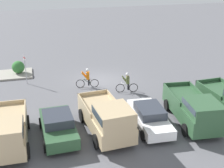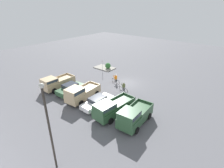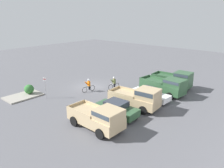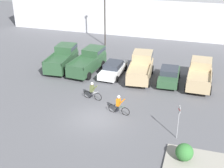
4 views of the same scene
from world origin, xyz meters
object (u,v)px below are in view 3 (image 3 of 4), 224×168
(cyclist_1, at_px, (114,83))
(shrub, at_px, (29,89))
(pickup_truck_0, at_px, (175,79))
(cyclist_0, at_px, (89,85))
(pickup_truck_3, at_px, (99,117))
(sedan_1, at_px, (116,109))
(sedan_0, at_px, (150,94))
(pickup_truck_1, at_px, (165,85))
(fire_lane_sign, at_px, (45,85))
(pickup_truck_2, at_px, (138,97))

(cyclist_1, bearing_deg, shrub, -36.57)
(pickup_truck_0, xyz_separation_m, cyclist_0, (8.21, -7.38, -0.34))
(pickup_truck_0, bearing_deg, cyclist_1, -46.57)
(cyclist_1, bearing_deg, pickup_truck_3, 33.83)
(sedan_1, distance_m, pickup_truck_3, 2.87)
(sedan_0, xyz_separation_m, cyclist_0, (2.59, -7.15, 0.13))
(pickup_truck_1, bearing_deg, cyclist_0, -54.78)
(cyclist_0, distance_m, shrub, 7.04)
(pickup_truck_1, bearing_deg, cyclist_1, -66.77)
(cyclist_1, bearing_deg, pickup_truck_1, 113.23)
(shrub, bearing_deg, sedan_0, 124.73)
(pickup_truck_0, xyz_separation_m, shrub, (13.67, -11.83, -0.45))
(cyclist_0, bearing_deg, sedan_0, 109.88)
(pickup_truck_3, xyz_separation_m, fire_lane_sign, (-1.05, -9.50, 0.45))
(cyclist_0, height_order, shrub, cyclist_0)
(sedan_0, bearing_deg, sedan_1, -1.58)
(cyclist_1, bearing_deg, sedan_0, 87.54)
(pickup_truck_0, height_order, sedan_1, pickup_truck_0)
(shrub, bearing_deg, fire_lane_sign, 105.92)
(fire_lane_sign, bearing_deg, sedan_1, 101.00)
(pickup_truck_2, height_order, shrub, pickup_truck_2)
(sedan_0, bearing_deg, shrub, -55.27)
(sedan_1, bearing_deg, sedan_0, 178.42)
(pickup_truck_3, bearing_deg, shrub, -91.72)
(pickup_truck_0, height_order, sedan_0, pickup_truck_0)
(shrub, bearing_deg, cyclist_1, 143.43)
(sedan_0, xyz_separation_m, pickup_truck_3, (8.40, 0.33, 0.42))
(pickup_truck_2, bearing_deg, fire_lane_sign, -64.24)
(sedan_1, bearing_deg, fire_lane_sign, -79.00)
(pickup_truck_3, xyz_separation_m, cyclist_0, (-5.82, -7.48, -0.29))
(pickup_truck_2, xyz_separation_m, sedan_1, (2.84, -0.50, -0.41))
(fire_lane_sign, bearing_deg, sedan_0, 128.70)
(cyclist_0, bearing_deg, pickup_truck_0, 138.04)
(pickup_truck_1, xyz_separation_m, cyclist_0, (5.35, -7.58, -0.28))
(shrub, bearing_deg, cyclist_0, 140.80)
(sedan_1, distance_m, fire_lane_sign, 9.23)
(pickup_truck_0, distance_m, pickup_truck_2, 8.38)
(pickup_truck_0, height_order, cyclist_0, pickup_truck_0)
(pickup_truck_3, bearing_deg, fire_lane_sign, -96.30)
(pickup_truck_2, xyz_separation_m, cyclist_0, (-0.17, -7.50, -0.36))
(pickup_truck_2, height_order, pickup_truck_3, pickup_truck_2)
(cyclist_0, bearing_deg, fire_lane_sign, -23.01)
(pickup_truck_0, bearing_deg, pickup_truck_1, 3.87)
(pickup_truck_2, distance_m, sedan_1, 2.92)
(pickup_truck_1, xyz_separation_m, sedan_1, (8.36, -0.58, -0.34))
(cyclist_0, bearing_deg, cyclist_1, 149.06)
(pickup_truck_2, distance_m, cyclist_0, 7.51)
(sedan_1, height_order, pickup_truck_3, pickup_truck_3)
(pickup_truck_3, height_order, cyclist_0, pickup_truck_3)
(cyclist_1, bearing_deg, fire_lane_sign, -26.09)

